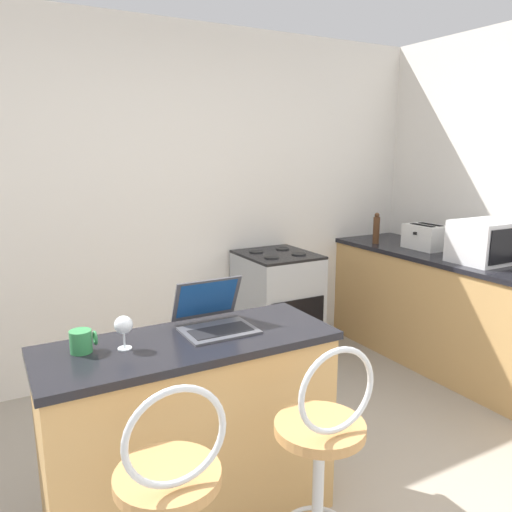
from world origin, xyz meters
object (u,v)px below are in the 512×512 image
Objects in this scene: toaster at (426,237)px; wine_glass_short at (124,326)px; laptop at (214,316)px; microwave at (487,241)px; mug_green at (82,341)px; mug_white at (469,245)px; pepper_mill at (376,229)px; bar_stool_far at (321,477)px; stove_range at (277,308)px.

wine_glass_short is (-2.69, -0.91, -0.00)m from toaster.
laptop reaches higher than toaster.
microwave is at bearing 7.42° from laptop.
microwave is 2.87m from mug_green.
microwave reaches higher than wine_glass_short.
mug_white is at bearing 13.15° from wine_glass_short.
laptop is 2.27× the size of wine_glass_short.
microwave reaches higher than pepper_mill.
bar_stool_far is 2.66m from toaster.
mug_white reaches higher than stove_range.
mug_white is 0.75m from pepper_mill.
bar_stool_far is at bearing -135.91° from pepper_mill.
laptop is 0.35× the size of stove_range.
microwave is at bearing -40.46° from stove_range.
mug_white is (0.25, -0.22, -0.06)m from toaster.
stove_range is 3.38× the size of pepper_mill.
microwave is 0.96m from pepper_mill.
pepper_mill is (2.66, 1.23, 0.08)m from mug_green.
mug_white is (0.24, 0.34, -0.11)m from microwave.
microwave is at bearing 7.34° from wine_glass_short.
pepper_mill is (2.08, 1.23, 0.07)m from laptop.
bar_stool_far is 0.96m from wine_glass_short.
toaster is 3.04× the size of mug_green.
toaster is at bearing 137.82° from mug_white.
wine_glass_short reaches higher than bar_stool_far.
stove_range is (-1.16, 0.42, -0.55)m from toaster.
stove_range is 2.11m from wine_glass_short.
microwave is at bearing -89.83° from toaster.
stove_range is (1.12, 1.28, -0.50)m from laptop.
mug_green is at bearing -142.86° from stove_range.
wine_glass_short is at bearing -161.34° from toaster.
bar_stool_far is 2.40m from microwave.
toaster is at bearing -62.47° from pepper_mill.
wine_glass_short is at bearing -139.07° from stove_range.
pepper_mill is at bearing 24.89° from mug_green.
microwave is 0.43m from mug_white.
laptop is at bearing -159.31° from toaster.
wine_glass_short is (-1.54, -1.33, 0.55)m from stove_range.
bar_stool_far is 2.16m from stove_range.
laptop is at bearing 102.50° from bar_stool_far.
mug_white is (1.40, -0.65, 0.49)m from stove_range.
wine_glass_short is (-0.42, -0.05, 0.04)m from laptop.
microwave is 3.38× the size of wine_glass_short.
mug_green is at bearing 162.17° from wine_glass_short.
laptop is 2.43m from toaster.
mug_green is at bearing -168.38° from mug_white.
bar_stool_far is 2.74m from mug_white.
bar_stool_far is at bearing -77.50° from laptop.
pepper_mill is at bearing -3.06° from stove_range.
microwave is 0.52× the size of stove_range.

